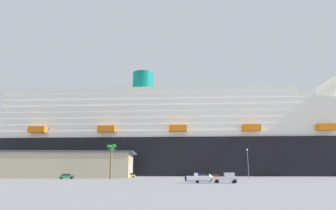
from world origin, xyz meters
The scene contains 11 objects.
ground_plane centered at (0.00, 30.00, 0.00)m, with size 600.00×600.00×0.00m, color gray.
cruise_ship centered at (21.01, 55.43, 17.38)m, with size 277.19×58.90×58.73m.
terminal_building centered at (-49.28, 23.22, 4.65)m, with size 70.43×20.97×9.26m.
pickup_truck centered at (8.82, -22.59, 1.04)m, with size 5.76×2.70×2.20m.
small_boat_on_trailer centered at (3.63, -22.10, 0.96)m, with size 7.22×2.60×2.15m.
palm_tree centered at (-20.42, 6.42, 8.56)m, with size 3.42×3.53×10.82m.
street_lamp centered at (23.35, 5.63, 6.00)m, with size 0.56×0.56×9.43m.
parked_car_blue_suv centered at (10.25, 20.28, 0.83)m, with size 4.83×2.61×1.58m.
parked_car_green_wagon centered at (-34.09, 7.11, 0.83)m, with size 4.78×2.72×1.58m.
parked_car_yellow_taxi centered at (-15.67, 20.39, 0.83)m, with size 4.46×2.33×1.58m.
parked_car_red_hatchback centered at (11.88, 6.56, 0.83)m, with size 4.67×2.08×1.58m.
Camera 1 is at (-6.74, -84.48, 2.83)m, focal length 29.89 mm.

